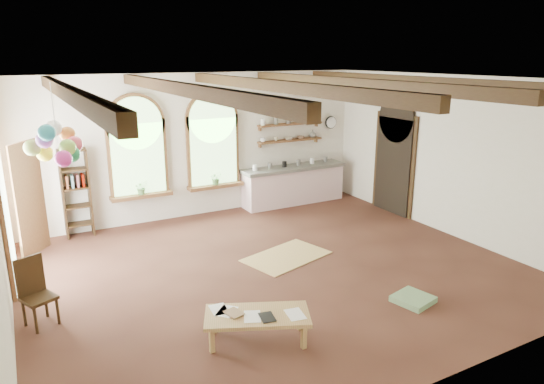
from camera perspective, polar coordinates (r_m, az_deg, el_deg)
floor at (r=8.46m, az=0.27°, el=-9.07°), size 8.00×8.00×0.00m
ceiling_beams at (r=7.69m, az=0.30°, el=12.39°), size 6.20×6.80×0.18m
window_left at (r=10.59m, az=-15.55°, el=4.74°), size 1.30×0.28×2.20m
window_right at (r=11.08m, az=-6.95°, el=5.68°), size 1.30×0.28×2.20m
left_doorway at (r=8.86m, az=-28.98°, el=-2.00°), size 0.10×1.90×2.50m
right_doorway at (r=11.50m, az=14.07°, el=2.98°), size 0.10×1.30×2.40m
kitchen_counter at (r=12.00m, az=2.54°, el=0.90°), size 2.68×0.62×0.94m
wall_shelf_lower at (r=11.92m, az=2.15°, el=6.10°), size 1.70×0.24×0.04m
wall_shelf_upper at (r=11.86m, az=2.17°, el=8.00°), size 1.70×0.24×0.04m
wall_clock at (r=12.60m, az=6.95°, el=8.13°), size 0.32×0.04×0.32m
bookshelf at (r=10.44m, az=-22.05°, el=-0.13°), size 0.53×0.32×1.80m
coffee_table at (r=6.39m, az=-1.75°, el=-14.49°), size 1.47×1.11×0.38m
side_chair at (r=7.46m, az=-25.69°, el=-11.99°), size 0.50×0.50×0.96m
floor_mat at (r=8.95m, az=1.71°, el=-7.59°), size 1.71×1.31×0.02m
floor_cushion at (r=7.71m, az=16.27°, el=-12.01°), size 0.62×0.62×0.09m
water_jug_a at (r=12.41m, az=5.93°, el=0.14°), size 0.27×0.27×0.52m
water_jug_b at (r=12.51m, az=6.70°, el=0.26°), size 0.27×0.27×0.53m
balloon_cluster at (r=7.65m, az=-23.99°, el=5.18°), size 0.81×0.86×1.15m
table_book at (r=6.33m, az=-5.15°, el=-14.28°), size 0.24×0.30×0.02m
tablet at (r=6.28m, az=-0.57°, el=-14.51°), size 0.22×0.28×0.01m
potted_plant_left at (r=10.65m, az=-15.11°, el=0.52°), size 0.27×0.23×0.30m
potted_plant_right at (r=11.15m, az=-6.62°, el=1.63°), size 0.27×0.23×0.30m
shelf_cup_a at (r=11.55m, az=-1.07°, el=6.13°), size 0.12×0.10×0.10m
shelf_cup_b at (r=11.72m, az=0.46°, el=6.26°), size 0.10×0.10×0.09m
shelf_bowl_a at (r=11.89m, az=1.94°, el=6.30°), size 0.22×0.22×0.05m
shelf_bowl_b at (r=12.07m, az=3.39°, el=6.44°), size 0.20×0.20×0.06m
shelf_vase at (r=12.24m, az=4.79°, el=6.86°), size 0.18×0.18×0.19m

